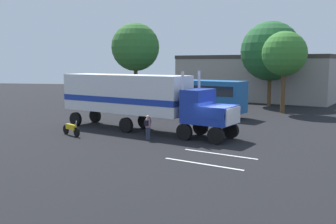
% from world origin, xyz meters
% --- Properties ---
extents(ground_plane, '(120.00, 120.00, 0.00)m').
position_xyz_m(ground_plane, '(0.00, 0.00, 0.00)').
color(ground_plane, black).
extents(lane_stripe_near, '(4.15, 1.78, 0.01)m').
position_xyz_m(lane_stripe_near, '(0.51, -3.50, 0.01)').
color(lane_stripe_near, silver).
rests_on(lane_stripe_near, ground_plane).
extents(lane_stripe_mid, '(4.15, 1.78, 0.01)m').
position_xyz_m(lane_stripe_mid, '(-0.23, -5.75, 0.01)').
color(lane_stripe_mid, silver).
rests_on(lane_stripe_mid, ground_plane).
extents(semi_truck, '(13.98, 7.92, 4.50)m').
position_xyz_m(semi_truck, '(-5.99, 2.89, 2.52)').
color(semi_truck, '#193399').
rests_on(semi_truck, ground_plane).
extents(person_bystander, '(0.38, 0.48, 1.63)m').
position_xyz_m(person_bystander, '(-4.36, -0.31, 0.89)').
color(person_bystander, '#2D3347').
rests_on(person_bystander, ground_plane).
extents(parked_bus, '(11.08, 6.81, 3.40)m').
position_xyz_m(parked_bus, '(-3.20, 12.13, 2.07)').
color(parked_bus, '#1E5999').
rests_on(parked_bus, ground_plane).
extents(motorcycle, '(1.78, 1.30, 1.12)m').
position_xyz_m(motorcycle, '(-9.96, 0.10, 0.48)').
color(motorcycle, black).
rests_on(motorcycle, ground_plane).
extents(tree_left, '(5.57, 5.57, 9.64)m').
position_xyz_m(tree_left, '(-10.45, 18.97, 6.83)').
color(tree_left, brown).
rests_on(tree_left, ground_plane).
extents(tree_center, '(6.91, 6.91, 9.83)m').
position_xyz_m(tree_center, '(5.02, 21.89, 6.36)').
color(tree_center, brown).
rests_on(tree_center, ground_plane).
extents(tree_right, '(4.43, 4.43, 8.16)m').
position_xyz_m(tree_right, '(5.86, 15.26, 5.91)').
color(tree_right, brown).
rests_on(tree_right, ground_plane).
extents(building_backdrop, '(21.35, 13.70, 6.04)m').
position_xyz_m(building_backdrop, '(3.15, 27.98, 3.24)').
color(building_backdrop, '#9E938C').
rests_on(building_backdrop, ground_plane).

